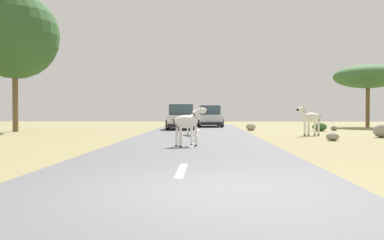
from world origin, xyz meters
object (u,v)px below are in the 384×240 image
Objects in this scene: zebra_2 at (188,122)px; rock_4 at (382,131)px; zebra_1 at (310,118)px; tree_2 at (15,36)px; car_1 at (210,117)px; rock_0 at (332,137)px; bush_3 at (319,127)px; tree_1 at (368,77)px; zebra_0 at (192,119)px; rock_3 at (334,128)px; rock_1 at (251,127)px; car_0 at (181,118)px.

zebra_2 is 10.90m from rock_4.
tree_2 is at bearing 49.77° from zebra_1.
car_1 is 16.00m from rock_0.
rock_4 reaches higher than bush_3.
zebra_1 is 1.70× the size of bush_3.
zebra_2 is 24.22m from tree_1.
zebra_0 is 1.52× the size of bush_3.
rock_4 is (-0.03, -7.26, 0.17)m from rock_3.
zebra_1 is at bearing -111.21° from bush_3.
bush_3 is 1.40× the size of rock_1.
rock_0 is at bearing 122.87° from car_0.
tree_1 is 5.99× the size of bush_3.
car_1 is at bearing -176.67° from tree_1.
tree_1 reaches higher than rock_0.
rock_0 is at bearing 130.42° from zebra_0.
car_1 is 9.67m from bush_3.
car_1 is 9.71× the size of rock_3.
car_1 reaches higher than zebra_0.
zebra_1 reaches higher than rock_1.
car_1 reaches higher than bush_3.
zebra_0 is 6.90m from car_0.
zebra_1 is 9.72m from car_0.
tree_2 reaches higher than rock_1.
tree_2 is at bearing -176.20° from bush_3.
zebra_1 is 2.75× the size of rock_0.
car_0 and car_1 have the same top height.
zebra_0 reaches higher than bush_3.
zebra_2 is (0.08, -6.85, 0.02)m from zebra_0.
car_0 is at bearing 176.01° from rock_3.
rock_0 is 1.26× the size of rock_3.
bush_3 is at bearing -50.19° from zebra_1.
tree_1 is 0.63× the size of tree_2.
zebra_0 is 0.99× the size of zebra_2.
tree_2 is at bearing -174.15° from rock_3.
zebra_1 reaches higher than rock_4.
rock_0 is (6.17, 3.49, -0.72)m from zebra_2.
tree_1 is at bearing -160.01° from zebra_0.
car_1 is at bearing 115.49° from rock_1.
zebra_1 is 6.14m from rock_1.
tree_2 is 19.44× the size of rock_3.
zebra_1 is 6.51m from rock_3.
tree_2 is 21.79m from rock_3.
car_1 is 5.13× the size of rock_4.
rock_0 reaches higher than rock_3.
car_1 reaches higher than zebra_2.
car_1 is (1.03, 11.75, -0.04)m from zebra_0.
tree_1 is 18.23m from rock_0.
zebra_1 is at bearing 162.54° from zebra_0.
zebra_2 is 3.12× the size of rock_3.
car_0 is 0.79× the size of tree_1.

